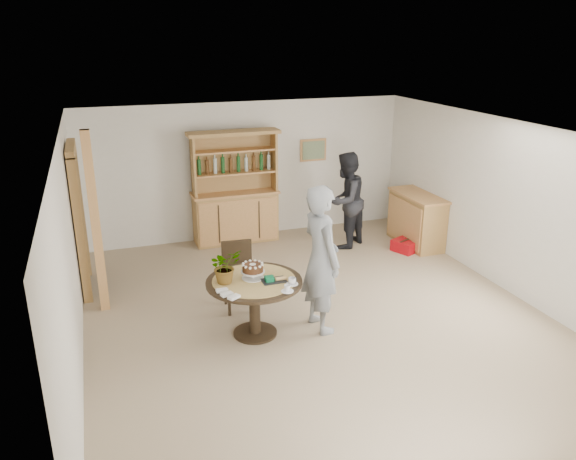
{
  "coord_description": "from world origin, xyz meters",
  "views": [
    {
      "loc": [
        -2.6,
        -6.29,
        3.65
      ],
      "look_at": [
        -0.18,
        0.66,
        1.05
      ],
      "focal_mm": 35.0,
      "sensor_mm": 36.0,
      "label": 1
    }
  ],
  "objects_px": {
    "dining_chair": "(238,271)",
    "adult_person": "(346,200)",
    "teen_boy": "(321,259)",
    "dining_table": "(254,291)",
    "red_suitcase": "(409,244)",
    "hutch": "(235,205)",
    "sideboard": "(417,219)"
  },
  "relations": [
    {
      "from": "dining_table",
      "to": "teen_boy",
      "type": "height_order",
      "value": "teen_boy"
    },
    {
      "from": "dining_table",
      "to": "dining_chair",
      "type": "xyz_separation_m",
      "value": [
        0.01,
        0.83,
        -0.07
      ]
    },
    {
      "from": "sideboard",
      "to": "dining_chair",
      "type": "xyz_separation_m",
      "value": [
        -3.65,
        -1.34,
        0.06
      ]
    },
    {
      "from": "sideboard",
      "to": "dining_table",
      "type": "relative_size",
      "value": 1.05
    },
    {
      "from": "hutch",
      "to": "dining_chair",
      "type": "relative_size",
      "value": 2.16
    },
    {
      "from": "red_suitcase",
      "to": "hutch",
      "type": "bearing_deg",
      "value": 128.93
    },
    {
      "from": "teen_boy",
      "to": "red_suitcase",
      "type": "relative_size",
      "value": 2.71
    },
    {
      "from": "dining_chair",
      "to": "sideboard",
      "type": "bearing_deg",
      "value": 24.87
    },
    {
      "from": "hutch",
      "to": "dining_table",
      "type": "distance_m",
      "value": 3.47
    },
    {
      "from": "hutch",
      "to": "teen_boy",
      "type": "relative_size",
      "value": 1.06
    },
    {
      "from": "teen_boy",
      "to": "adult_person",
      "type": "distance_m",
      "value": 3.03
    },
    {
      "from": "dining_table",
      "to": "adult_person",
      "type": "distance_m",
      "value": 3.47
    },
    {
      "from": "sideboard",
      "to": "dining_chair",
      "type": "height_order",
      "value": "dining_chair"
    },
    {
      "from": "sideboard",
      "to": "dining_chair",
      "type": "distance_m",
      "value": 3.88
    },
    {
      "from": "dining_chair",
      "to": "teen_boy",
      "type": "distance_m",
      "value": 1.33
    },
    {
      "from": "teen_boy",
      "to": "red_suitcase",
      "type": "distance_m",
      "value": 3.4
    },
    {
      "from": "dining_table",
      "to": "teen_boy",
      "type": "bearing_deg",
      "value": -6.71
    },
    {
      "from": "dining_chair",
      "to": "adult_person",
      "type": "height_order",
      "value": "adult_person"
    },
    {
      "from": "adult_person",
      "to": "red_suitcase",
      "type": "xyz_separation_m",
      "value": [
        1.02,
        -0.54,
        -0.76
      ]
    },
    {
      "from": "dining_chair",
      "to": "red_suitcase",
      "type": "bearing_deg",
      "value": 23.07
    },
    {
      "from": "sideboard",
      "to": "hutch",
      "type": "bearing_deg",
      "value": 157.79
    },
    {
      "from": "dining_table",
      "to": "adult_person",
      "type": "relative_size",
      "value": 0.7
    },
    {
      "from": "teen_boy",
      "to": "adult_person",
      "type": "bearing_deg",
      "value": -36.85
    },
    {
      "from": "sideboard",
      "to": "dining_chair",
      "type": "relative_size",
      "value": 1.33
    },
    {
      "from": "sideboard",
      "to": "dining_chair",
      "type": "bearing_deg",
      "value": -159.84
    },
    {
      "from": "teen_boy",
      "to": "sideboard",
      "type": "bearing_deg",
      "value": -57.29
    },
    {
      "from": "adult_person",
      "to": "hutch",
      "type": "bearing_deg",
      "value": -61.83
    },
    {
      "from": "sideboard",
      "to": "red_suitcase",
      "type": "relative_size",
      "value": 1.77
    },
    {
      "from": "teen_boy",
      "to": "adult_person",
      "type": "xyz_separation_m",
      "value": [
        1.54,
        2.6,
        -0.1
      ]
    },
    {
      "from": "hutch",
      "to": "sideboard",
      "type": "relative_size",
      "value": 1.62
    },
    {
      "from": "dining_chair",
      "to": "adult_person",
      "type": "xyz_separation_m",
      "value": [
        2.38,
        1.67,
        0.32
      ]
    },
    {
      "from": "sideboard",
      "to": "dining_table",
      "type": "bearing_deg",
      "value": -149.31
    }
  ]
}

